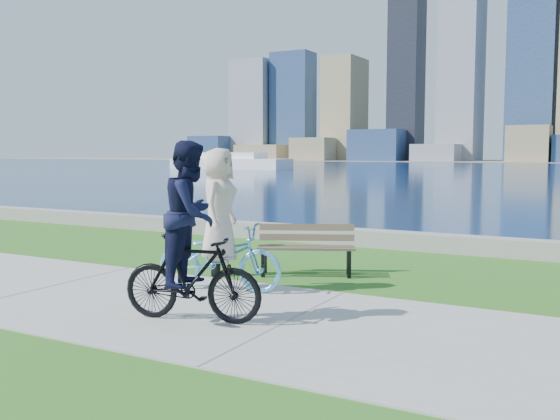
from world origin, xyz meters
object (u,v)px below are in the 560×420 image
Objects in this scene: park_bench at (306,244)px; cyclist_man at (192,246)px; cyclist_woman at (219,238)px; bollard_lamp at (215,228)px.

park_bench is 0.78× the size of cyclist_man.
cyclist_man is (0.10, -3.26, 0.41)m from park_bench.
cyclist_woman is at bearing -131.94° from park_bench.
cyclist_man is at bearing -61.27° from bollard_lamp.
cyclist_man reaches higher than cyclist_woman.
park_bench is 1.20× the size of bollard_lamp.
bollard_lamp is 2.78m from cyclist_man.
cyclist_man is at bearing -170.88° from cyclist_woman.
cyclist_woman is at bearing -52.88° from bollard_lamp.
park_bench is 1.85m from cyclist_woman.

